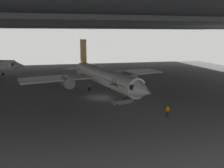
% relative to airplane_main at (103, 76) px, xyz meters
% --- Properties ---
extents(ground_plane, '(110.00, 110.00, 0.00)m').
position_rel_airplane_main_xyz_m(ground_plane, '(-0.50, -4.48, -3.28)').
color(ground_plane, slate).
extents(hangar_structure, '(121.00, 99.00, 15.45)m').
position_rel_airplane_main_xyz_m(hangar_structure, '(-0.56, 9.26, 11.54)').
color(hangar_structure, '#4C4F54').
rests_on(hangar_structure, ground_plane).
extents(airplane_main, '(32.42, 32.99, 10.57)m').
position_rel_airplane_main_xyz_m(airplane_main, '(0.00, 0.00, 0.00)').
color(airplane_main, white).
rests_on(airplane_main, ground_plane).
extents(boarding_stairs, '(4.23, 2.31, 4.47)m').
position_rel_airplane_main_xyz_m(boarding_stairs, '(1.68, -9.14, -2.57)').
color(boarding_stairs, slate).
rests_on(boarding_stairs, ground_plane).
extents(crew_worker_near_nose, '(0.55, 0.24, 1.74)m').
position_rel_airplane_main_xyz_m(crew_worker_near_nose, '(6.19, -17.38, -2.28)').
color(crew_worker_near_nose, '#232838').
rests_on(crew_worker_near_nose, ground_plane).
extents(crew_worker_by_stairs, '(0.54, 0.28, 1.73)m').
position_rel_airplane_main_xyz_m(crew_worker_by_stairs, '(3.59, -5.91, -2.29)').
color(crew_worker_by_stairs, '#232838').
rests_on(crew_worker_by_stairs, ground_plane).
extents(baggage_tug, '(1.72, 2.42, 0.90)m').
position_rel_airplane_main_xyz_m(baggage_tug, '(-6.51, 7.96, -2.76)').
color(baggage_tug, yellow).
rests_on(baggage_tug, ground_plane).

